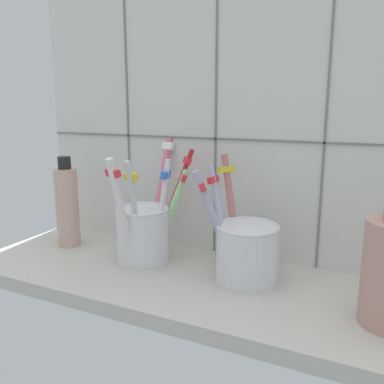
{
  "coord_description": "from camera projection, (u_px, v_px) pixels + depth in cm",
  "views": [
    {
      "loc": [
        23.73,
        -46.36,
        25.11
      ],
      "look_at": [
        0.0,
        2.63,
        13.36
      ],
      "focal_mm": 37.74,
      "sensor_mm": 36.0,
      "label": 1
    }
  ],
  "objects": [
    {
      "name": "toothbrush_cup_left",
      "position": [
        144.0,
        229.0,
        0.61
      ],
      "size": [
        9.95,
        16.02,
        18.03
      ],
      "color": "white",
      "rests_on": "counter_slab"
    },
    {
      "name": "counter_slab",
      "position": [
        184.0,
        282.0,
        0.56
      ],
      "size": [
        64.0,
        22.0,
        2.0
      ],
      "primitive_type": "cube",
      "color": "#BCB7AD",
      "rests_on": "ground"
    },
    {
      "name": "toothbrush_cup_right",
      "position": [
        245.0,
        249.0,
        0.54
      ],
      "size": [
        11.16,
        9.74,
        16.38
      ],
      "color": "white",
      "rests_on": "counter_slab"
    },
    {
      "name": "soap_bottle",
      "position": [
        67.0,
        206.0,
        0.67
      ],
      "size": [
        3.77,
        3.77,
        14.97
      ],
      "color": "#D1A897",
      "rests_on": "counter_slab"
    },
    {
      "name": "tile_wall_back",
      "position": [
        219.0,
        122.0,
        0.62
      ],
      "size": [
        64.0,
        2.2,
        45.0
      ],
      "color": "silver",
      "rests_on": "ground"
    }
  ]
}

